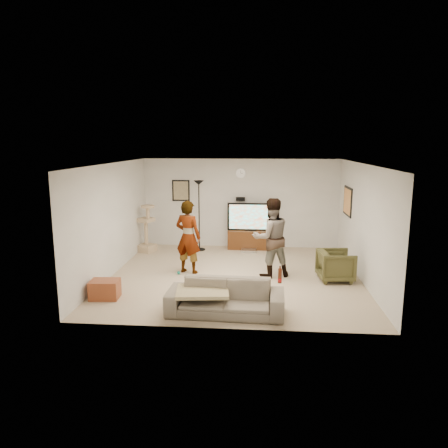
# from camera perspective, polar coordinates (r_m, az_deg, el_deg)

# --- Properties ---
(floor) EXTENTS (5.50, 5.50, 0.02)m
(floor) POSITION_cam_1_polar(r_m,az_deg,el_deg) (9.55, 1.44, -7.05)
(floor) COLOR tan
(floor) RESTS_ON ground
(ceiling) EXTENTS (5.50, 5.50, 0.02)m
(ceiling) POSITION_cam_1_polar(r_m,az_deg,el_deg) (9.09, 1.52, 8.22)
(ceiling) COLOR silver
(ceiling) RESTS_ON wall_back
(wall_back) EXTENTS (5.50, 0.04, 2.50)m
(wall_back) POSITION_cam_1_polar(r_m,az_deg,el_deg) (11.95, 2.25, 2.81)
(wall_back) COLOR silver
(wall_back) RESTS_ON floor
(wall_front) EXTENTS (5.50, 0.04, 2.50)m
(wall_front) POSITION_cam_1_polar(r_m,az_deg,el_deg) (6.56, 0.08, -4.01)
(wall_front) COLOR silver
(wall_front) RESTS_ON floor
(wall_left) EXTENTS (0.04, 5.50, 2.50)m
(wall_left) POSITION_cam_1_polar(r_m,az_deg,el_deg) (9.79, -14.81, 0.63)
(wall_left) COLOR silver
(wall_left) RESTS_ON floor
(wall_right) EXTENTS (0.04, 5.50, 2.50)m
(wall_right) POSITION_cam_1_polar(r_m,az_deg,el_deg) (9.49, 18.29, 0.12)
(wall_right) COLOR silver
(wall_right) RESTS_ON floor
(wall_clock) EXTENTS (0.26, 0.04, 0.26)m
(wall_clock) POSITION_cam_1_polar(r_m,az_deg,el_deg) (11.83, 2.27, 6.87)
(wall_clock) COLOR white
(wall_clock) RESTS_ON wall_back
(wall_speaker) EXTENTS (0.25, 0.10, 0.10)m
(wall_speaker) POSITION_cam_1_polar(r_m,az_deg,el_deg) (11.87, 2.24, 3.39)
(wall_speaker) COLOR black
(wall_speaker) RESTS_ON wall_back
(picture_back) EXTENTS (0.42, 0.03, 0.52)m
(picture_back) POSITION_cam_1_polar(r_m,az_deg,el_deg) (12.08, -5.85, 4.53)
(picture_back) COLOR gray
(picture_back) RESTS_ON wall_back
(picture_right) EXTENTS (0.03, 0.78, 0.62)m
(picture_right) POSITION_cam_1_polar(r_m,az_deg,el_deg) (10.99, 16.37, 2.97)
(picture_right) COLOR #E99851
(picture_right) RESTS_ON wall_right
(tv_stand) EXTENTS (1.26, 0.45, 0.53)m
(tv_stand) POSITION_cam_1_polar(r_m,az_deg,el_deg) (11.88, 3.60, -2.09)
(tv_stand) COLOR #452410
(tv_stand) RESTS_ON floor
(console_box) EXTENTS (0.40, 0.30, 0.07)m
(console_box) POSITION_cam_1_polar(r_m,az_deg,el_deg) (11.56, 3.36, -3.63)
(console_box) COLOR #B8B8B8
(console_box) RESTS_ON floor
(tv) EXTENTS (1.30, 0.08, 0.77)m
(tv) POSITION_cam_1_polar(r_m,az_deg,el_deg) (11.75, 3.64, 0.99)
(tv) COLOR black
(tv) RESTS_ON tv_stand
(tv_screen) EXTENTS (1.20, 0.01, 0.68)m
(tv_screen) POSITION_cam_1_polar(r_m,az_deg,el_deg) (11.71, 3.64, 0.95)
(tv_screen) COLOR #41D7CF
(tv_screen) RESTS_ON tv
(floor_lamp) EXTENTS (0.32, 0.32, 1.93)m
(floor_lamp) POSITION_cam_1_polar(r_m,az_deg,el_deg) (11.59, -3.39, 1.12)
(floor_lamp) COLOR black
(floor_lamp) RESTS_ON floor
(cat_tree) EXTENTS (0.55, 0.55, 1.30)m
(cat_tree) POSITION_cam_1_polar(r_m,az_deg,el_deg) (11.64, -10.51, -0.59)
(cat_tree) COLOR tan
(cat_tree) RESTS_ON floor
(person_left) EXTENTS (0.71, 0.58, 1.68)m
(person_left) POSITION_cam_1_polar(r_m,az_deg,el_deg) (9.59, -4.88, -1.76)
(person_left) COLOR #B5B4B6
(person_left) RESTS_ON floor
(person_right) EXTENTS (1.03, 0.91, 1.76)m
(person_right) POSITION_cam_1_polar(r_m,az_deg,el_deg) (9.36, 6.36, -1.85)
(person_right) COLOR #3B4184
(person_right) RESTS_ON floor
(sofa) EXTENTS (2.05, 0.87, 0.59)m
(sofa) POSITION_cam_1_polar(r_m,az_deg,el_deg) (7.43, 0.18, -9.93)
(sofa) COLOR slate
(sofa) RESTS_ON floor
(throw_blanket) EXTENTS (0.97, 0.80, 0.06)m
(throw_blanket) POSITION_cam_1_polar(r_m,az_deg,el_deg) (7.44, -2.92, -9.08)
(throw_blanket) COLOR tan
(throw_blanket) RESTS_ON sofa
(beer_bottle) EXTENTS (0.06, 0.06, 0.25)m
(beer_bottle) POSITION_cam_1_polar(r_m,az_deg,el_deg) (7.28, 7.57, -6.97)
(beer_bottle) COLOR #521E0D
(beer_bottle) RESTS_ON sofa
(armchair) EXTENTS (0.80, 0.78, 0.66)m
(armchair) POSITION_cam_1_polar(r_m,az_deg,el_deg) (9.46, 14.87, -5.45)
(armchair) COLOR #444222
(armchair) RESTS_ON floor
(side_table) EXTENTS (0.57, 0.44, 0.36)m
(side_table) POSITION_cam_1_polar(r_m,az_deg,el_deg) (8.49, -15.81, -8.49)
(side_table) COLOR brown
(side_table) RESTS_ON floor
(toy_ball) EXTENTS (0.07, 0.07, 0.07)m
(toy_ball) POSITION_cam_1_polar(r_m,az_deg,el_deg) (9.68, -6.14, -6.57)
(toy_ball) COLOR #1A9179
(toy_ball) RESTS_ON floor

